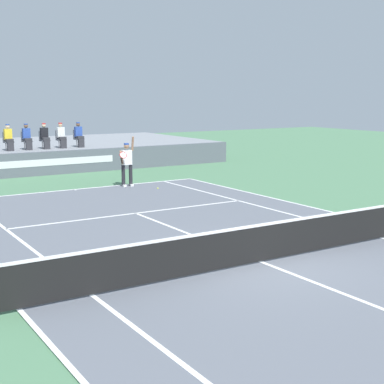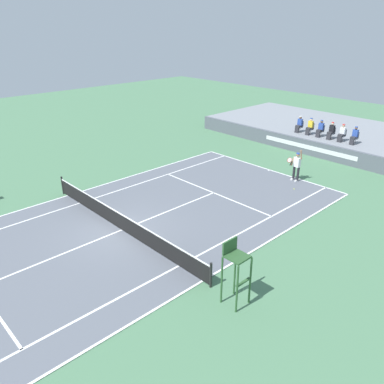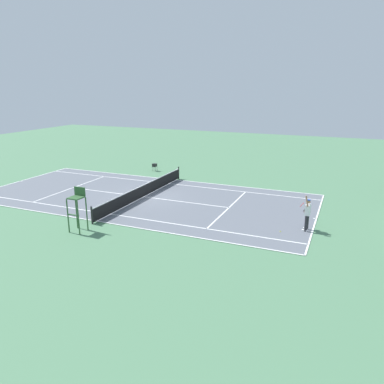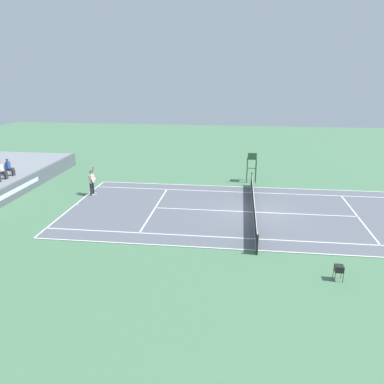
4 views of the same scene
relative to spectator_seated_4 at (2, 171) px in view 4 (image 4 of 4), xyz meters
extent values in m
plane|color=#4C7A56|center=(-1.71, -18.06, -1.73)|extent=(80.00, 80.00, 0.00)
cube|color=slate|center=(-1.71, -18.06, -1.72)|extent=(10.98, 23.78, 0.02)
cube|color=white|center=(-1.71, -6.17, -1.71)|extent=(10.98, 0.10, 0.01)
cube|color=white|center=(-7.20, -18.06, -1.71)|extent=(0.10, 23.78, 0.01)
cube|color=white|center=(3.78, -18.06, -1.71)|extent=(0.10, 23.78, 0.01)
cube|color=white|center=(-5.82, -18.06, -1.71)|extent=(0.10, 23.78, 0.01)
cube|color=white|center=(2.40, -18.06, -1.71)|extent=(0.10, 23.78, 0.01)
cube|color=white|center=(-1.71, -11.66, -1.71)|extent=(8.22, 0.10, 0.01)
cube|color=white|center=(-1.71, -24.46, -1.71)|extent=(8.22, 0.10, 0.01)
cube|color=white|center=(-1.71, -18.06, -1.71)|extent=(0.10, 12.80, 0.01)
cube|color=white|center=(-1.71, -6.27, -1.71)|extent=(0.10, 0.20, 0.01)
cylinder|color=black|center=(-7.65, -18.06, -1.20)|extent=(0.10, 0.10, 1.07)
cylinder|color=black|center=(4.23, -18.06, -1.20)|extent=(0.10, 0.10, 1.07)
cube|color=black|center=(-1.71, -18.06, -1.25)|extent=(11.78, 0.02, 0.84)
cube|color=white|center=(-1.71, -18.06, -0.83)|extent=(11.78, 0.03, 0.06)
cube|color=#565B66|center=(-1.71, -1.40, -1.17)|extent=(21.67, 0.24, 1.12)
cube|color=silver|center=(-1.71, -1.52, -1.12)|extent=(7.58, 0.01, 0.32)
cube|color=#474C56|center=(0.00, 0.02, -0.20)|extent=(0.44, 0.44, 0.06)
cylinder|color=#4C4C51|center=(0.18, -0.13, -0.42)|extent=(0.04, 0.04, 0.38)
cylinder|color=#4C4C51|center=(-0.18, -0.13, -0.42)|extent=(0.04, 0.04, 0.38)
cube|color=#2D2D33|center=(0.00, -0.08, -0.12)|extent=(0.34, 0.44, 0.16)
cube|color=#2D2D33|center=(0.00, -0.28, -0.39)|extent=(0.30, 0.14, 0.44)
cube|color=white|center=(0.00, 0.08, 0.17)|extent=(0.36, 0.22, 0.52)
sphere|color=tan|center=(0.00, 0.08, 0.54)|extent=(0.20, 0.20, 0.20)
cube|color=#474C56|center=(0.94, 0.02, -0.20)|extent=(0.44, 0.44, 0.06)
cube|color=#474C56|center=(0.94, 0.22, 0.05)|extent=(0.44, 0.06, 0.44)
cylinder|color=#4C4C51|center=(1.11, -0.13, -0.42)|extent=(0.04, 0.04, 0.38)
cylinder|color=#4C4C51|center=(0.76, -0.13, -0.42)|extent=(0.04, 0.04, 0.38)
cube|color=#2D2D33|center=(0.94, -0.08, -0.12)|extent=(0.34, 0.44, 0.16)
cube|color=#2D2D33|center=(0.94, -0.28, -0.39)|extent=(0.30, 0.14, 0.44)
cube|color=#2D4CA8|center=(0.94, 0.08, 0.17)|extent=(0.36, 0.22, 0.52)
sphere|color=brown|center=(0.94, 0.08, 0.54)|extent=(0.20, 0.20, 0.20)
cylinder|color=#2D4CA8|center=(0.94, 0.08, 0.63)|extent=(0.19, 0.19, 0.05)
cylinder|color=#232328|center=(0.64, -6.54, -1.27)|extent=(0.15, 0.15, 0.92)
cylinder|color=#232328|center=(0.32, -6.50, -1.27)|extent=(0.15, 0.15, 0.92)
cube|color=white|center=(0.63, -6.60, -1.68)|extent=(0.15, 0.29, 0.10)
cube|color=white|center=(0.31, -6.56, -1.68)|extent=(0.15, 0.29, 0.10)
cube|color=white|center=(0.48, -6.52, -0.51)|extent=(0.43, 0.29, 0.60)
sphere|color=#A37556|center=(0.48, -6.52, -0.04)|extent=(0.22, 0.22, 0.22)
cylinder|color=#2D4CA8|center=(0.48, -6.52, 0.05)|extent=(0.21, 0.21, 0.06)
cylinder|color=#A37556|center=(0.73, -6.58, 0.05)|extent=(0.11, 0.22, 0.61)
cylinder|color=#A37556|center=(0.21, -6.59, -0.49)|extent=(0.13, 0.34, 0.56)
cylinder|color=black|center=(0.16, -6.70, -0.62)|extent=(0.06, 0.19, 0.25)
torus|color=red|center=(0.16, -6.88, -0.36)|extent=(0.33, 0.23, 0.26)
cylinder|color=silver|center=(0.16, -6.88, -0.36)|extent=(0.29, 0.19, 0.22)
sphere|color=#D1E533|center=(1.23, -7.79, -1.70)|extent=(0.07, 0.07, 0.07)
cylinder|color=#2D562D|center=(5.79, -17.71, -0.78)|extent=(0.07, 0.07, 1.90)
cylinder|color=#2D562D|center=(5.79, -18.41, -0.78)|extent=(0.07, 0.07, 1.90)
cylinder|color=#2D562D|center=(5.09, -17.71, -0.78)|extent=(0.07, 0.07, 1.90)
cylinder|color=#2D562D|center=(5.09, -18.41, -0.78)|extent=(0.07, 0.07, 1.90)
cube|color=#2D562D|center=(5.44, -18.06, 0.20)|extent=(0.70, 0.70, 0.06)
cube|color=#2D562D|center=(5.09, -18.06, 0.47)|extent=(0.06, 0.70, 0.48)
cube|color=#2D562D|center=(5.75, -18.06, -0.69)|extent=(0.10, 0.70, 0.04)
cube|color=black|center=(-9.61, -21.46, -1.17)|extent=(0.36, 0.36, 0.28)
cylinder|color=black|center=(-9.78, -21.63, -1.52)|extent=(0.02, 0.02, 0.42)
cylinder|color=black|center=(-9.44, -21.63, -1.52)|extent=(0.02, 0.02, 0.42)
cylinder|color=black|center=(-9.78, -21.29, -1.52)|extent=(0.02, 0.02, 0.42)
cylinder|color=black|center=(-9.44, -21.29, -1.52)|extent=(0.02, 0.02, 0.42)
ellipsoid|color=#D1E533|center=(-9.61, -21.46, -1.09)|extent=(0.30, 0.30, 0.12)
camera|label=1|loc=(-9.71, -27.77, 2.06)|focal=53.22mm
camera|label=2|loc=(12.41, -26.78, 7.48)|focal=36.26mm
camera|label=3|loc=(20.84, -4.75, 6.00)|focal=35.21mm
camera|label=4|loc=(-24.90, -17.00, 6.95)|focal=35.79mm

